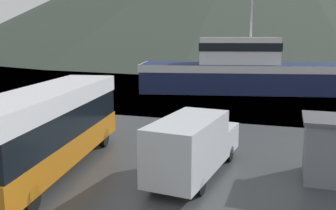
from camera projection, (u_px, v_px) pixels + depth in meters
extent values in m
plane|color=slate|center=(267.00, 50.00, 137.73)|extent=(240.00, 240.00, 0.00)
cube|color=#B26614|center=(50.00, 148.00, 15.45)|extent=(4.08, 10.74, 1.05)
cube|color=black|center=(49.00, 121.00, 15.24)|extent=(4.00, 10.52, 1.20)
cube|color=silver|center=(47.00, 98.00, 15.06)|extent=(4.08, 10.74, 0.75)
cube|color=black|center=(93.00, 104.00, 20.39)|extent=(2.11, 0.40, 1.61)
cylinder|color=black|center=(64.00, 136.00, 19.26)|extent=(0.44, 0.94, 0.90)
cylinder|color=black|center=(104.00, 137.00, 18.95)|extent=(0.44, 0.94, 0.90)
cylinder|color=black|center=(30.00, 199.00, 11.82)|extent=(0.44, 0.94, 0.90)
cube|color=silver|center=(188.00, 146.00, 14.24)|extent=(2.42, 4.65, 2.11)
cube|color=silver|center=(213.00, 137.00, 17.19)|extent=(2.15, 2.11, 1.16)
cube|color=black|center=(207.00, 122.00, 16.17)|extent=(1.66, 0.24, 0.74)
cylinder|color=black|center=(193.00, 149.00, 17.42)|extent=(0.29, 0.72, 0.70)
cylinder|color=black|center=(229.00, 153.00, 16.72)|extent=(0.29, 0.72, 0.70)
cylinder|color=black|center=(156.00, 178.00, 13.86)|extent=(0.29, 0.72, 0.70)
cylinder|color=black|center=(200.00, 185.00, 13.17)|extent=(0.29, 0.72, 0.70)
cube|color=#19234C|center=(262.00, 78.00, 36.98)|extent=(24.29, 10.46, 2.78)
cube|color=white|center=(262.00, 67.00, 36.79)|extent=(24.53, 10.57, 0.69)
cube|color=white|center=(238.00, 51.00, 36.72)|extent=(8.22, 5.46, 2.57)
cube|color=black|center=(239.00, 47.00, 36.65)|extent=(8.39, 5.60, 0.77)
cylinder|color=#B2B2B7|center=(252.00, 2.00, 35.76)|extent=(0.20, 0.20, 6.70)
cylinder|color=black|center=(225.00, 126.00, 22.41)|extent=(0.29, 0.29, 0.42)
sphere|color=black|center=(225.00, 121.00, 22.35)|extent=(0.34, 0.34, 0.34)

